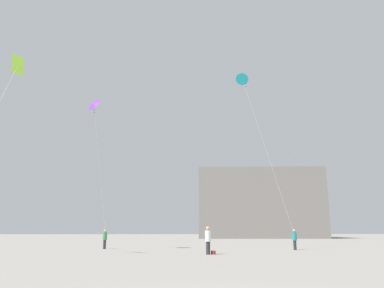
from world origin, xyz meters
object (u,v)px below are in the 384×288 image
(kite_cyan_diamond, at_px, (243,80))
(handbag_beside_flyer, at_px, (213,253))
(person_in_white, at_px, (208,239))
(building_left_hall, at_px, (257,205))
(kite_violet_diamond, at_px, (94,105))
(kite_lime_delta, at_px, (18,67))
(person_in_teal, at_px, (295,239))
(person_in_green, at_px, (105,238))

(kite_cyan_diamond, xyz_separation_m, handbag_beside_flyer, (-3.50, -5.88, -14.56))
(person_in_white, relative_size, building_left_hall, 0.07)
(kite_violet_diamond, bearing_deg, kite_lime_delta, -114.59)
(person_in_teal, relative_size, kite_violet_diamond, 0.14)
(person_in_teal, xyz_separation_m, kite_violet_diamond, (-16.56, -0.15, 10.95))
(handbag_beside_flyer, bearing_deg, person_in_green, 136.65)
(person_in_teal, bearing_deg, kite_cyan_diamond, 175.33)
(person_in_green, bearing_deg, kite_lime_delta, -159.88)
(person_in_white, xyz_separation_m, kite_lime_delta, (-12.44, -2.27, 10.81))
(person_in_teal, xyz_separation_m, person_in_green, (-15.55, 2.62, -0.01))
(person_in_white, relative_size, person_in_teal, 1.11)
(kite_cyan_diamond, bearing_deg, person_in_green, 170.43)
(person_in_green, bearing_deg, handbag_beside_flyer, -89.84)
(kite_cyan_diamond, bearing_deg, person_in_teal, -9.60)
(building_left_hall, bearing_deg, kite_violet_diamond, -117.21)
(handbag_beside_flyer, bearing_deg, kite_violet_diamond, 151.39)
(person_in_white, height_order, person_in_green, person_in_white)
(kite_cyan_diamond, bearing_deg, handbag_beside_flyer, -120.75)
(person_in_white, xyz_separation_m, kite_cyan_diamond, (3.85, 5.98, 13.69))
(person_in_green, distance_m, kite_violet_diamond, 11.35)
(kite_violet_diamond, bearing_deg, kite_cyan_diamond, 3.46)
(person_in_green, bearing_deg, person_in_teal, -56.07)
(handbag_beside_flyer, bearing_deg, building_left_hall, 73.87)
(person_in_teal, bearing_deg, person_in_white, -139.71)
(kite_lime_delta, distance_m, handbag_beside_flyer, 17.48)
(person_in_green, bearing_deg, person_in_white, -91.43)
(kite_cyan_diamond, distance_m, handbag_beside_flyer, 16.09)
(kite_lime_delta, bearing_deg, building_left_hall, 63.14)
(person_in_green, relative_size, handbag_beside_flyer, 5.01)
(kite_violet_diamond, height_order, handbag_beside_flyer, kite_violet_diamond)
(person_in_teal, height_order, building_left_hall, building_left_hall)
(kite_violet_diamond, bearing_deg, person_in_white, -30.01)
(kite_lime_delta, height_order, kite_violet_diamond, kite_violet_diamond)
(person_in_green, height_order, building_left_hall, building_left_hall)
(person_in_teal, distance_m, kite_lime_delta, 24.01)
(kite_lime_delta, xyz_separation_m, kite_cyan_diamond, (16.29, 8.26, 2.88))
(person_in_white, xyz_separation_m, person_in_green, (-8.00, 7.98, -0.11))
(person_in_green, xyz_separation_m, kite_violet_diamond, (-1.01, -2.78, 10.96))
(person_in_teal, height_order, person_in_green, person_in_teal)
(person_in_teal, height_order, kite_cyan_diamond, kite_cyan_diamond)
(person_in_white, height_order, building_left_hall, building_left_hall)
(person_in_white, relative_size, person_in_green, 1.12)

